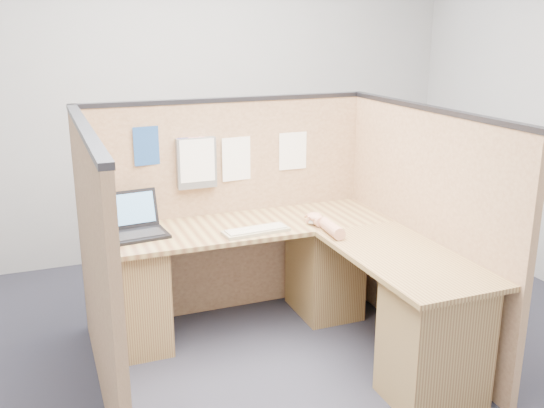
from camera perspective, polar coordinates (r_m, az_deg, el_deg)
name	(u,v)px	position (r m, az deg, el deg)	size (l,w,h in m)	color
floor	(283,374)	(3.74, 1.00, -15.72)	(5.00, 5.00, 0.00)	black
wall_back	(184,97)	(5.35, -8.27, 9.89)	(5.00, 5.00, 0.00)	#9D9FA2
cubicle_partitions	(257,230)	(3.77, -1.41, -2.50)	(2.06, 1.83, 1.53)	brown
l_desk	(293,290)	(3.85, 1.95, -8.11)	(1.95, 1.75, 0.73)	brown
laptop	(136,224)	(3.91, -12.67, -1.82)	(0.38, 0.37, 0.25)	black
keyboard	(256,231)	(3.84, -1.52, -2.53)	(0.44, 0.18, 0.03)	gray
mouse	(315,221)	(4.01, 4.03, -1.57)	(0.12, 0.07, 0.05)	silver
hand_forearm	(326,225)	(3.88, 5.12, -1.95)	(0.12, 0.42, 0.09)	tan
blue_poster	(148,146)	(4.02, -11.59, 5.38)	(0.19, 0.00, 0.25)	navy
american_flag	(188,148)	(4.07, -7.89, 5.24)	(0.19, 0.01, 0.33)	olive
file_holder	(197,163)	(4.08, -7.11, 3.87)	(0.27, 0.05, 0.34)	slate
paper_left	(238,159)	(4.19, -3.19, 4.27)	(0.24, 0.00, 0.30)	white
paper_right	(293,151)	(4.33, 1.98, 5.01)	(0.21, 0.00, 0.27)	white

